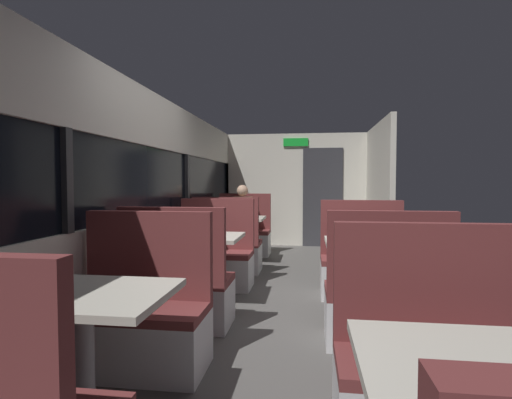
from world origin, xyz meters
name	(u,v)px	position (x,y,z in m)	size (l,w,h in m)	color
ground_plane	(281,311)	(0.00, 0.00, -0.01)	(3.30, 9.20, 0.02)	#514F4C
carriage_window_panel_left	(145,201)	(-1.45, 0.00, 1.11)	(0.09, 8.48, 2.30)	beige
carriage_end_bulkhead	(298,190)	(0.06, 4.19, 1.14)	(2.90, 0.11, 2.30)	beige
carriage_aisle_panel_right	(378,191)	(1.45, 3.00, 1.15)	(0.08, 2.40, 2.30)	beige
dining_table_near_window	(84,310)	(-0.89, -2.09, 0.64)	(0.90, 0.70, 0.74)	#9E9EA3
bench_near_window_facing_entry	(140,322)	(-0.89, -1.39, 0.33)	(0.95, 0.50, 1.10)	silver
dining_table_mid_window	(199,245)	(-0.89, 0.12, 0.64)	(0.90, 0.70, 0.74)	#9E9EA3
bench_mid_window_facing_end	(178,291)	(-0.89, -0.57, 0.33)	(0.95, 0.50, 1.10)	silver
bench_mid_window_facing_entry	(215,260)	(-0.89, 0.82, 0.33)	(0.95, 0.50, 1.10)	silver
dining_table_far_window	(236,223)	(-0.89, 2.34, 0.64)	(0.90, 0.70, 0.74)	#9E9EA3
bench_far_window_facing_end	(228,249)	(-0.89, 1.64, 0.33)	(0.95, 0.50, 1.10)	silver
bench_far_window_facing_entry	(244,236)	(-0.89, 3.04, 0.33)	(0.95, 0.50, 1.10)	silver
dining_table_front_aisle	(501,394)	(0.89, -2.69, 0.64)	(0.90, 0.70, 0.74)	#9E9EA3
bench_front_aisle_facing_entry	(432,381)	(0.89, -1.99, 0.33)	(0.95, 0.50, 1.10)	silver
dining_table_rear_aisle	(373,252)	(0.89, -0.08, 0.64)	(0.90, 0.70, 0.74)	#9E9EA3
bench_rear_aisle_facing_end	(386,305)	(0.89, -0.77, 0.33)	(0.95, 0.50, 1.10)	silver
bench_rear_aisle_facing_entry	(363,268)	(0.89, 0.62, 0.33)	(0.95, 0.50, 1.10)	silver
seated_passenger	(243,225)	(-0.89, 2.97, 0.54)	(0.47, 0.55, 1.26)	#26262D
coffee_cup_primary	(44,285)	(-1.07, -2.16, 0.79)	(0.07, 0.07, 0.09)	white
coffee_cup_secondary	(239,214)	(-0.88, 2.47, 0.79)	(0.07, 0.07, 0.09)	white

